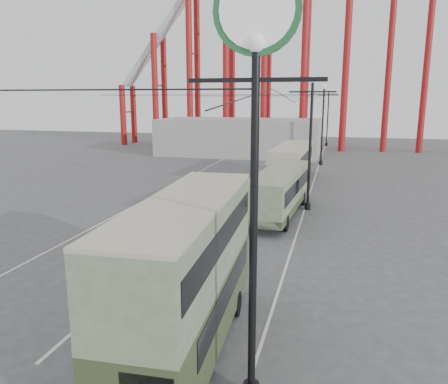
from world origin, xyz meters
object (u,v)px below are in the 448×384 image
(single_decker_green, at_px, (280,190))
(single_decker_cream, at_px, (292,161))
(lamp_post_near, at_px, (255,100))
(double_decker_bus, at_px, (188,269))
(pedestrian, at_px, (224,221))

(single_decker_green, height_order, single_decker_cream, single_decker_cream)
(single_decker_cream, bearing_deg, single_decker_green, -85.54)
(lamp_post_near, relative_size, double_decker_bus, 1.15)
(single_decker_green, xyz_separation_m, pedestrian, (-2.54, -5.44, -0.85))
(double_decker_bus, height_order, single_decker_green, double_decker_bus)
(lamp_post_near, height_order, single_decker_green, lamp_post_near)
(lamp_post_near, xyz_separation_m, pedestrian, (-4.33, 13.61, -6.97))
(lamp_post_near, xyz_separation_m, double_decker_bus, (-2.35, 1.76, -5.07))
(double_decker_bus, distance_m, single_decker_green, 17.33)
(lamp_post_near, xyz_separation_m, single_decker_cream, (-2.32, 31.89, -5.93))
(lamp_post_near, relative_size, single_decker_cream, 0.97)
(double_decker_bus, bearing_deg, single_decker_cream, 87.00)
(lamp_post_near, bearing_deg, double_decker_bus, 143.18)
(double_decker_bus, distance_m, single_decker_cream, 30.15)
(double_decker_bus, xyz_separation_m, single_decker_cream, (0.04, 30.13, -0.87))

